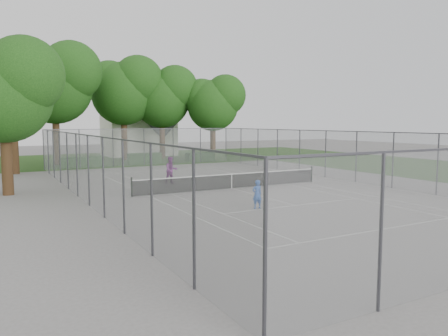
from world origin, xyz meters
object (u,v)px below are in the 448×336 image
woman_player (171,170)px  tennis_net (232,180)px  house (138,123)px  girl_player (257,194)px

woman_player → tennis_net: bearing=-57.4°
house → woman_player: (-5.99, -25.86, -3.17)m
girl_player → woman_player: bearing=-85.5°
tennis_net → woman_player: woman_player is taller
tennis_net → house: 30.15m
girl_player → woman_player: 9.98m
house → woman_player: bearing=-103.0°
girl_player → tennis_net: bearing=-106.7°
girl_player → house: bearing=-96.7°
house → girl_player: house is taller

